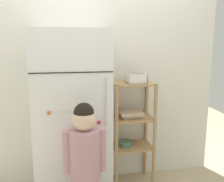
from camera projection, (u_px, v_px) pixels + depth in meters
name	position (u px, v px, depth m)	size (l,w,h in m)	color
kitchen_wall_back	(95.00, 85.00, 2.80)	(2.73, 0.03, 2.17)	silver
refrigerator	(73.00, 116.00, 2.50)	(0.71, 0.60, 1.67)	white
child_standing	(85.00, 154.00, 2.07)	(0.35, 0.26, 1.09)	#4B4435
pantry_shelf_unit	(132.00, 124.00, 2.74)	(0.44, 0.34, 1.13)	tan
fruit_bin	(137.00, 79.00, 2.63)	(0.19, 0.20, 0.10)	white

